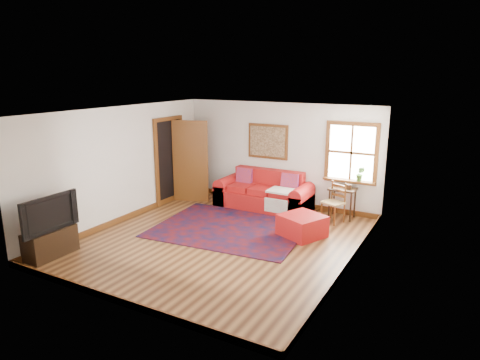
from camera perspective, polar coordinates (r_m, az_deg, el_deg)
The scene contains 13 objects.
ground at distance 8.44m, azimuth -2.54°, elevation -8.02°, with size 5.50×5.50×0.00m, color #462612.
room_envelope at distance 7.98m, azimuth -2.62°, elevation 3.06°, with size 5.04×5.54×2.52m.
window at distance 9.83m, azimuth 14.73°, elevation 2.71°, with size 1.18×0.20×1.38m.
doorway at distance 10.74m, azimuth -7.72°, elevation 2.67°, with size 0.89×1.08×2.14m.
framed_artwork at distance 10.48m, azimuth 3.72°, elevation 5.15°, with size 1.05×0.07×0.85m.
persian_rug at distance 9.05m, azimuth -1.26°, elevation -6.39°, with size 3.04×2.43×0.02m, color #520B0D.
red_leather_sofa at distance 10.34m, azimuth 3.27°, elevation -2.08°, with size 2.29×0.94×0.89m.
red_ottoman at distance 8.66m, azimuth 8.27°, elevation -6.05°, with size 0.76×0.76×0.43m, color #AF1616.
side_table at distance 9.77m, azimuth 13.53°, elevation -1.74°, with size 0.58×0.43×0.70m.
ladder_back_chair at distance 9.53m, azimuth 12.54°, elevation -2.70°, with size 0.53×0.52×0.88m.
media_cabinet at distance 8.38m, azimuth -23.94°, elevation -7.63°, with size 0.41×0.90×0.50m, color black.
television at distance 8.17m, azimuth -24.45°, elevation -4.01°, with size 1.12×0.15×0.64m, color black.
candle_hurricane at distance 8.43m, azimuth -22.12°, elevation -4.92°, with size 0.12×0.12×0.18m.
Camera 1 is at (4.10, -6.66, 3.18)m, focal length 32.00 mm.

